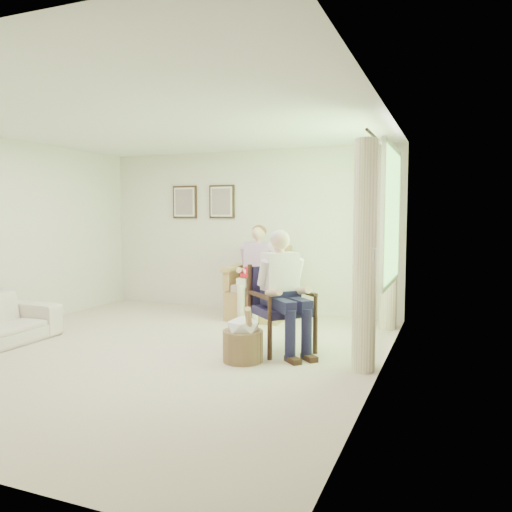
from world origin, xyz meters
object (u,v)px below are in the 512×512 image
Objects in this scene: wood_armchair at (284,304)px; person_dark at (280,283)px; wicker_armchair at (260,295)px; hatbox at (243,339)px; red_hat at (251,273)px; person_wicker at (256,266)px.

wood_armchair is 0.71× the size of person_dark.
person_dark is (0.90, -1.68, 0.45)m from wicker_armchair.
wood_armchair is at bearing 68.80° from hatbox.
wicker_armchair is 3.32× the size of red_hat.
hatbox is at bearing -73.78° from wicker_armchair.
person_wicker is 4.17× the size of red_hat.
person_dark is 4.10× the size of red_hat.
red_hat is (0.00, -0.20, -0.09)m from person_wicker.
person_wicker is (0.00, -0.15, 0.46)m from wicker_armchair.
wicker_armchair reaches higher than hatbox.
red_hat is (-0.90, 1.18, 0.20)m from wood_armchair.
wicker_armchair is 1.15× the size of wood_armchair.
red_hat reaches higher than hatbox.
person_wicker is 1.78m from person_dark.
person_wicker is at bearing 74.16° from person_dark.
wicker_armchair is 0.49m from person_wicker.
wicker_armchair is at bearing 106.76° from hatbox.
wood_armchair is 1.67m from person_wicker.
wood_armchair is at bearing -59.96° from wicker_armchair.
hatbox is (0.65, -2.16, -0.10)m from wicker_armchair.
red_hat is at bearing 109.67° from hatbox.
person_wicker reaches higher than person_dark.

